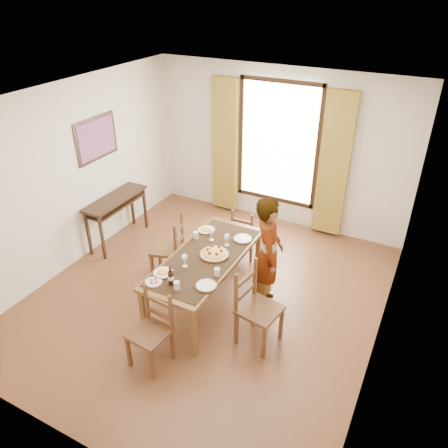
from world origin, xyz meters
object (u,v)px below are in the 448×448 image
at_px(dining_table, 206,260).
at_px(pasta_platter, 214,252).
at_px(console_table, 116,204).
at_px(man, 268,254).

xyz_separation_m(dining_table, pasta_platter, (0.09, 0.07, 0.12)).
bearing_deg(console_table, man, -7.35).
distance_m(dining_table, pasta_platter, 0.16).
distance_m(console_table, pasta_platter, 2.27).
xyz_separation_m(console_table, dining_table, (2.08, -0.72, 0.01)).
bearing_deg(pasta_platter, dining_table, -142.78).
bearing_deg(console_table, dining_table, -19.06).
height_order(console_table, pasta_platter, pasta_platter).
bearing_deg(dining_table, man, 26.21).
relative_size(console_table, man, 0.75).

